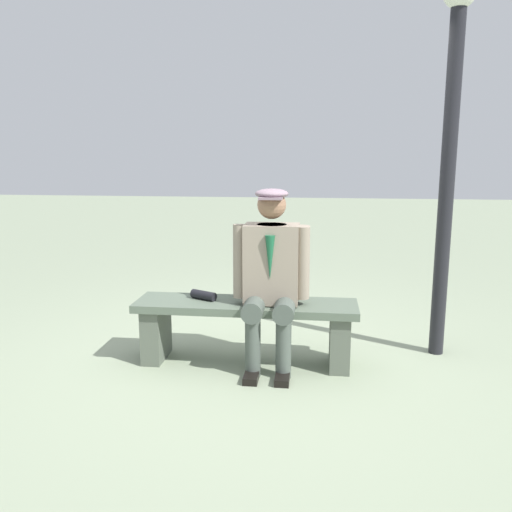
% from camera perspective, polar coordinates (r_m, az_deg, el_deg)
% --- Properties ---
extents(ground_plane, '(30.00, 30.00, 0.00)m').
position_cam_1_polar(ground_plane, '(4.12, -1.08, -11.30)').
color(ground_plane, gray).
extents(bench, '(1.65, 0.42, 0.47)m').
position_cam_1_polar(bench, '(4.01, -1.09, -7.03)').
color(bench, '#536050').
rests_on(bench, ground).
extents(seated_man, '(0.56, 0.55, 1.31)m').
position_cam_1_polar(seated_man, '(3.83, 1.60, -1.77)').
color(seated_man, gray).
rests_on(seated_man, ground).
extents(rolled_magazine, '(0.21, 0.15, 0.07)m').
position_cam_1_polar(rolled_magazine, '(4.04, -5.64, -4.20)').
color(rolled_magazine, black).
rests_on(rolled_magazine, bench).
extents(lamp_post, '(0.24, 0.24, 2.79)m').
position_cam_1_polar(lamp_post, '(4.26, 20.09, 12.19)').
color(lamp_post, black).
rests_on(lamp_post, ground).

